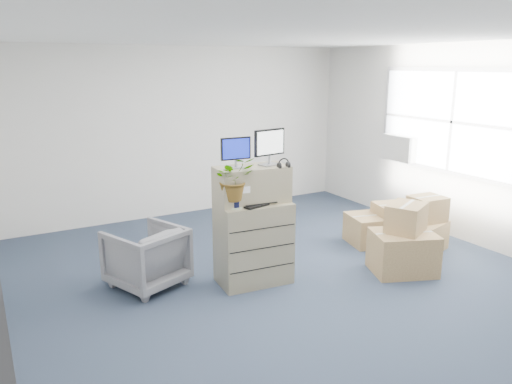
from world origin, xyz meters
TOP-DOWN VIEW (x-y plane):
  - ground at (0.00, 0.00)m, footprint 7.00×7.00m
  - wall_back at (0.00, 3.51)m, footprint 6.00×0.02m
  - wall_right at (3.01, 0.00)m, footprint 0.02×7.00m
  - window at (2.96, 0.50)m, footprint 0.07×2.72m
  - ac_unit at (2.87, 1.40)m, footprint 0.24×0.60m
  - filing_cabinet_lower at (-0.37, 0.43)m, footprint 0.87×0.58m
  - filing_cabinet_upper at (-0.37, 0.47)m, footprint 0.86×0.49m
  - monitor_left at (-0.56, 0.48)m, footprint 0.35×0.15m
  - monitor_right at (-0.15, 0.44)m, footprint 0.42×0.19m
  - headphones at (-0.07, 0.27)m, footprint 0.14×0.03m
  - keyboard at (-0.36, 0.32)m, footprint 0.47×0.28m
  - mouse at (-0.04, 0.33)m, footprint 0.09×0.06m
  - water_bottle at (-0.24, 0.49)m, footprint 0.06×0.06m
  - phone_dock at (-0.38, 0.49)m, footprint 0.05×0.05m
  - external_drive at (-0.03, 0.49)m, footprint 0.21×0.18m
  - tissue_box at (0.02, 0.52)m, footprint 0.23×0.15m
  - potted_plant at (-0.65, 0.37)m, footprint 0.45×0.49m
  - office_chair at (-1.50, 0.93)m, footprint 0.96×0.93m
  - cardboard_boxes at (1.83, 0.25)m, footprint 1.71×1.73m

SIDE VIEW (x-z plane):
  - ground at x=0.00m, z-range 0.00..0.00m
  - cardboard_boxes at x=1.83m, z-range -0.12..0.73m
  - office_chair at x=-1.50m, z-range 0.00..0.78m
  - filing_cabinet_lower at x=-0.37m, z-range 0.00..0.97m
  - keyboard at x=-0.36m, z-range 0.97..0.99m
  - mouse at x=-0.04m, z-range 0.97..1.00m
  - external_drive at x=-0.03m, z-range 0.97..1.02m
  - phone_dock at x=-0.38m, z-range 0.95..1.06m
  - tissue_box at x=0.02m, z-range 1.02..1.10m
  - water_bottle at x=-0.24m, z-range 0.97..1.18m
  - filing_cabinet_upper at x=-0.37m, z-range 0.97..1.38m
  - ac_unit at x=2.87m, z-range 1.00..1.40m
  - potted_plant at x=-0.65m, z-range 1.00..1.46m
  - wall_back at x=0.00m, z-range 0.00..2.80m
  - wall_right at x=3.01m, z-range 0.00..2.80m
  - headphones at x=-0.07m, z-range 1.35..1.49m
  - monitor_left at x=-0.56m, z-range 1.40..1.75m
  - monitor_right at x=-0.15m, z-range 1.41..1.82m
  - window at x=2.96m, z-range 0.94..2.46m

